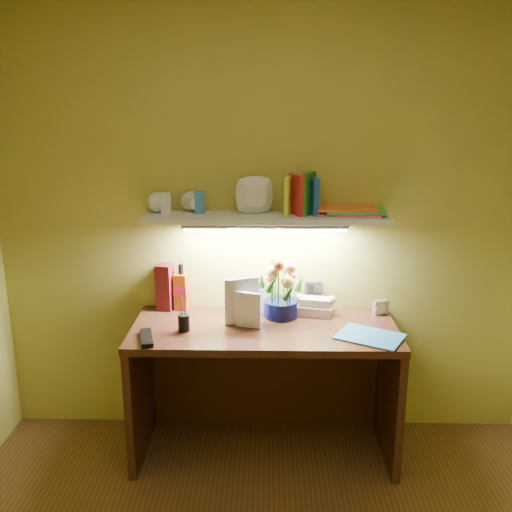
{
  "coord_description": "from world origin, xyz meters",
  "views": [
    {
      "loc": [
        0.01,
        -1.6,
        1.91
      ],
      "look_at": [
        -0.05,
        1.35,
        1.09
      ],
      "focal_mm": 40.0,
      "sensor_mm": 36.0,
      "label": 1
    }
  ],
  "objects": [
    {
      "name": "flower_bouquet",
      "position": [
        0.09,
        1.34,
        0.91
      ],
      "size": [
        0.25,
        0.25,
        0.33
      ],
      "primitive_type": null,
      "rotation": [
        0.0,
        0.0,
        0.23
      ],
      "color": "#060D3C",
      "rests_on": "desk"
    },
    {
      "name": "wall_shelf",
      "position": [
        0.03,
        1.38,
        1.34
      ],
      "size": [
        1.3,
        0.32,
        0.25
      ],
      "color": "white",
      "rests_on": "ground"
    },
    {
      "name": "whisky_box",
      "position": [
        -0.56,
        1.45,
        0.88
      ],
      "size": [
        0.1,
        0.1,
        0.26
      ],
      "primitive_type": "cube",
      "rotation": [
        0.0,
        0.0,
        -0.2
      ],
      "color": "#591315",
      "rests_on": "desk"
    },
    {
      "name": "tv_remote",
      "position": [
        -0.59,
        1.01,
        0.76
      ],
      "size": [
        0.11,
        0.21,
        0.02
      ],
      "primitive_type": "cube",
      "rotation": [
        0.0,
        0.0,
        0.26
      ],
      "color": "black",
      "rests_on": "desk"
    },
    {
      "name": "blue_folder",
      "position": [
        0.53,
        1.07,
        0.75
      ],
      "size": [
        0.39,
        0.35,
        0.01
      ],
      "primitive_type": "cube",
      "rotation": [
        0.0,
        0.0,
        -0.51
      ],
      "color": "#347BC4",
      "rests_on": "desk"
    },
    {
      "name": "desk_book_b",
      "position": [
        -0.15,
        1.21,
        0.85
      ],
      "size": [
        0.14,
        0.06,
        0.19
      ],
      "primitive_type": "imported",
      "rotation": [
        0.0,
        0.0,
        -0.35
      ],
      "color": "white",
      "rests_on": "desk"
    },
    {
      "name": "whisky_bottle",
      "position": [
        -0.47,
        1.45,
        0.88
      ],
      "size": [
        0.08,
        0.08,
        0.27
      ],
      "primitive_type": null,
      "rotation": [
        0.0,
        0.0,
        -0.18
      ],
      "color": "#A5420C",
      "rests_on": "desk"
    },
    {
      "name": "art_card",
      "position": [
        -0.1,
        1.4,
        0.84
      ],
      "size": [
        0.19,
        0.05,
        0.18
      ],
      "primitive_type": null,
      "rotation": [
        0.0,
        0.0,
        0.07
      ],
      "color": "white",
      "rests_on": "desk"
    },
    {
      "name": "desk",
      "position": [
        0.0,
        1.2,
        0.38
      ],
      "size": [
        1.4,
        0.6,
        0.75
      ],
      "primitive_type": "cube",
      "color": "#351C0E",
      "rests_on": "ground"
    },
    {
      "name": "pen_cup",
      "position": [
        -0.42,
        1.14,
        0.82
      ],
      "size": [
        0.08,
        0.08,
        0.15
      ],
      "primitive_type": "cylinder",
      "rotation": [
        0.0,
        0.0,
        -0.3
      ],
      "color": "black",
      "rests_on": "desk"
    },
    {
      "name": "telephone",
      "position": [
        0.28,
        1.39,
        0.81
      ],
      "size": [
        0.21,
        0.18,
        0.11
      ],
      "primitive_type": null,
      "rotation": [
        0.0,
        0.0,
        -0.2
      ],
      "color": "beige",
      "rests_on": "desk"
    },
    {
      "name": "desk_clock",
      "position": [
        0.64,
        1.39,
        0.79
      ],
      "size": [
        0.09,
        0.06,
        0.08
      ],
      "primitive_type": "cube",
      "rotation": [
        0.0,
        0.0,
        0.32
      ],
      "color": "#BCBCC1",
      "rests_on": "desk"
    },
    {
      "name": "desk_book_a",
      "position": [
        -0.21,
        1.21,
        0.88
      ],
      "size": [
        0.19,
        0.08,
        0.25
      ],
      "primitive_type": "imported",
      "rotation": [
        0.0,
        0.0,
        0.28
      ],
      "color": "silver",
      "rests_on": "desk"
    }
  ]
}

